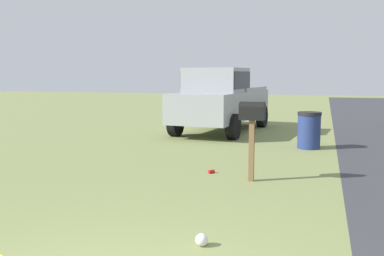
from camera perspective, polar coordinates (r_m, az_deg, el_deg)
name	(u,v)px	position (r m, az deg, el deg)	size (l,w,h in m)	color
mailbox	(252,118)	(7.67, 7.86, 1.25)	(0.23, 0.45, 1.41)	brown
pickup_truck	(221,98)	(14.35, 3.76, 3.87)	(5.28, 2.55, 2.09)	#93999E
trash_bin	(309,130)	(11.49, 15.04, -0.27)	(0.60, 0.60, 0.94)	navy
litter_bag_far_scatter	(202,240)	(4.93, 1.26, -14.40)	(0.14, 0.14, 0.14)	silver
litter_can_by_mailbox	(211,171)	(8.38, 2.54, -5.70)	(0.07, 0.07, 0.12)	red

